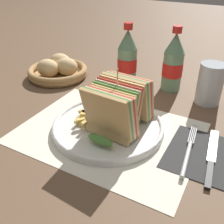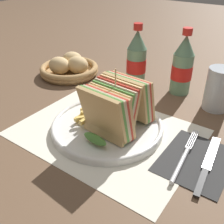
{
  "view_description": "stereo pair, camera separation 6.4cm",
  "coord_description": "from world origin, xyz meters",
  "px_view_note": "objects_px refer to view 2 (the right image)",
  "views": [
    {
      "loc": [
        0.26,
        -0.48,
        0.37
      ],
      "look_at": [
        -0.01,
        0.0,
        0.04
      ],
      "focal_mm": 42.0,
      "sensor_mm": 36.0,
      "label": 1
    },
    {
      "loc": [
        0.31,
        -0.44,
        0.37
      ],
      "look_at": [
        -0.01,
        0.0,
        0.04
      ],
      "focal_mm": 42.0,
      "sensor_mm": 36.0,
      "label": 2
    }
  ],
  "objects_px": {
    "fork": "(183,159)",
    "coke_bottle_far": "(182,66)",
    "knife": "(208,164)",
    "bread_basket": "(70,68)",
    "plate_main": "(107,126)",
    "glass_near": "(218,92)",
    "club_sandwich": "(116,107)",
    "coke_bottle_near": "(136,60)"
  },
  "relations": [
    {
      "from": "club_sandwich",
      "to": "coke_bottle_near",
      "type": "xyz_separation_m",
      "value": [
        -0.1,
        0.27,
        0.01
      ]
    },
    {
      "from": "plate_main",
      "to": "glass_near",
      "type": "bearing_deg",
      "value": 54.39
    },
    {
      "from": "plate_main",
      "to": "knife",
      "type": "relative_size",
      "value": 1.4
    },
    {
      "from": "coke_bottle_near",
      "to": "coke_bottle_far",
      "type": "xyz_separation_m",
      "value": [
        0.14,
        0.03,
        0.0
      ]
    },
    {
      "from": "glass_near",
      "to": "plate_main",
      "type": "bearing_deg",
      "value": -125.61
    },
    {
      "from": "knife",
      "to": "bread_basket",
      "type": "height_order",
      "value": "bread_basket"
    },
    {
      "from": "fork",
      "to": "bread_basket",
      "type": "relative_size",
      "value": 0.93
    },
    {
      "from": "club_sandwich",
      "to": "knife",
      "type": "distance_m",
      "value": 0.23
    },
    {
      "from": "plate_main",
      "to": "coke_bottle_far",
      "type": "relative_size",
      "value": 1.38
    },
    {
      "from": "knife",
      "to": "plate_main",
      "type": "bearing_deg",
      "value": 176.41
    },
    {
      "from": "knife",
      "to": "coke_bottle_near",
      "type": "relative_size",
      "value": 0.99
    },
    {
      "from": "coke_bottle_far",
      "to": "knife",
      "type": "bearing_deg",
      "value": -57.37
    },
    {
      "from": "plate_main",
      "to": "knife",
      "type": "height_order",
      "value": "plate_main"
    },
    {
      "from": "plate_main",
      "to": "club_sandwich",
      "type": "height_order",
      "value": "club_sandwich"
    },
    {
      "from": "knife",
      "to": "coke_bottle_far",
      "type": "distance_m",
      "value": 0.35
    },
    {
      "from": "knife",
      "to": "coke_bottle_far",
      "type": "height_order",
      "value": "coke_bottle_far"
    },
    {
      "from": "club_sandwich",
      "to": "knife",
      "type": "bearing_deg",
      "value": 3.55
    },
    {
      "from": "club_sandwich",
      "to": "glass_near",
      "type": "distance_m",
      "value": 0.31
    },
    {
      "from": "club_sandwich",
      "to": "fork",
      "type": "distance_m",
      "value": 0.18
    },
    {
      "from": "coke_bottle_far",
      "to": "coke_bottle_near",
      "type": "bearing_deg",
      "value": -167.42
    },
    {
      "from": "plate_main",
      "to": "glass_near",
      "type": "xyz_separation_m",
      "value": [
        0.19,
        0.26,
        0.04
      ]
    },
    {
      "from": "club_sandwich",
      "to": "coke_bottle_near",
      "type": "distance_m",
      "value": 0.29
    },
    {
      "from": "knife",
      "to": "bread_basket",
      "type": "bearing_deg",
      "value": 155.08
    },
    {
      "from": "knife",
      "to": "bread_basket",
      "type": "relative_size",
      "value": 0.95
    },
    {
      "from": "plate_main",
      "to": "knife",
      "type": "xyz_separation_m",
      "value": [
        0.25,
        0.01,
        -0.0
      ]
    },
    {
      "from": "coke_bottle_far",
      "to": "fork",
      "type": "bearing_deg",
      "value": -65.71
    },
    {
      "from": "coke_bottle_near",
      "to": "coke_bottle_far",
      "type": "bearing_deg",
      "value": 12.58
    },
    {
      "from": "fork",
      "to": "coke_bottle_far",
      "type": "distance_m",
      "value": 0.34
    },
    {
      "from": "fork",
      "to": "coke_bottle_far",
      "type": "bearing_deg",
      "value": 108.16
    },
    {
      "from": "fork",
      "to": "coke_bottle_near",
      "type": "height_order",
      "value": "coke_bottle_near"
    },
    {
      "from": "fork",
      "to": "coke_bottle_far",
      "type": "height_order",
      "value": "coke_bottle_far"
    },
    {
      "from": "knife",
      "to": "coke_bottle_near",
      "type": "height_order",
      "value": "coke_bottle_near"
    },
    {
      "from": "glass_near",
      "to": "bread_basket",
      "type": "distance_m",
      "value": 0.5
    },
    {
      "from": "coke_bottle_far",
      "to": "glass_near",
      "type": "xyz_separation_m",
      "value": [
        0.12,
        -0.04,
        -0.03
      ]
    },
    {
      "from": "bread_basket",
      "to": "glass_near",
      "type": "bearing_deg",
      "value": 6.6
    },
    {
      "from": "bread_basket",
      "to": "fork",
      "type": "bearing_deg",
      "value": -21.92
    },
    {
      "from": "plate_main",
      "to": "bread_basket",
      "type": "relative_size",
      "value": 1.33
    },
    {
      "from": "club_sandwich",
      "to": "coke_bottle_near",
      "type": "bearing_deg",
      "value": 111.47
    },
    {
      "from": "coke_bottle_far",
      "to": "club_sandwich",
      "type": "bearing_deg",
      "value": -96.88
    },
    {
      "from": "plate_main",
      "to": "coke_bottle_near",
      "type": "xyz_separation_m",
      "value": [
        -0.08,
        0.26,
        0.08
      ]
    },
    {
      "from": "glass_near",
      "to": "coke_bottle_near",
      "type": "bearing_deg",
      "value": 178.95
    },
    {
      "from": "fork",
      "to": "knife",
      "type": "xyz_separation_m",
      "value": [
        0.05,
        0.02,
        -0.0
      ]
    }
  ]
}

